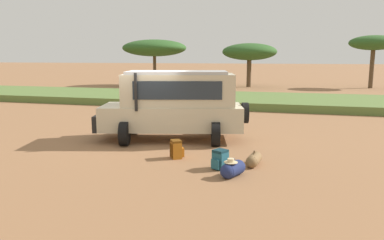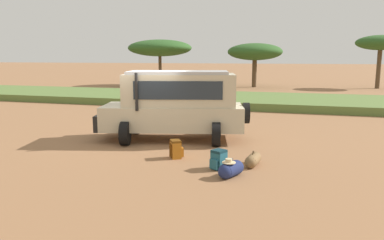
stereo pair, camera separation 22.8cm
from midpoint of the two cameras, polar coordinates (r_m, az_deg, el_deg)
The scene contains 10 objects.
ground_plane at distance 13.18m, azimuth -7.42°, elevation -3.30°, with size 320.00×320.00×0.00m, color #936642.
grass_bank at distance 24.41m, azimuth 3.63°, elevation 3.20°, with size 120.00×7.00×0.44m.
safari_vehicle at distance 13.25m, azimuth -3.12°, elevation 2.51°, with size 5.47×3.49×2.44m.
backpack_beside_front_wheel at distance 9.92m, azimuth 3.63°, elevation -6.04°, with size 0.44×0.49×0.52m.
backpack_cluster_center at distance 10.95m, azimuth -2.96°, elevation -4.49°, with size 0.46×0.46×0.54m.
duffel_bag_low_black_case at distance 9.36m, azimuth 5.55°, elevation -7.41°, with size 0.56×0.80×0.48m.
duffel_bag_soft_canvas at distance 10.37m, azimuth 8.80°, elevation -5.97°, with size 0.38×0.88×0.42m.
acacia_tree_far_left at distance 39.09m, azimuth -5.93°, elevation 10.85°, with size 6.59×6.02×4.68m.
acacia_tree_left_mid at distance 37.41m, azimuth 8.57°, elevation 10.21°, with size 5.30×5.17×4.25m.
acacia_tree_centre_back at distance 39.35m, azimuth 25.80°, elevation 10.47°, with size 4.43×3.79×4.93m.
Camera 1 is at (4.99, -11.83, 2.92)m, focal length 35.00 mm.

